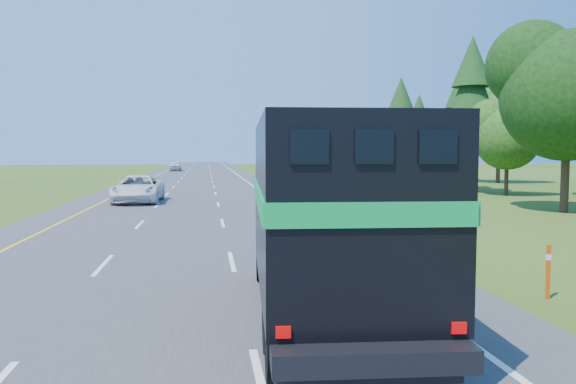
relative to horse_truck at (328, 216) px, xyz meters
name	(u,v)px	position (x,y,z in m)	size (l,w,h in m)	color
road	(192,191)	(-3.39, 36.06, -2.03)	(15.00, 260.00, 0.04)	#38383A
lane_markings	(192,191)	(-3.39, 36.06, -2.01)	(11.15, 260.00, 0.01)	yellow
horse_truck	(328,216)	(0.00, 0.00, 0.00)	(3.21, 8.66, 3.77)	black
white_suv	(138,189)	(-6.58, 26.36, -1.16)	(2.85, 6.18, 1.72)	silver
far_car	(175,166)	(-7.36, 85.69, -1.13)	(2.08, 5.18, 1.77)	silver
delineator	(548,270)	(5.20, 0.92, -1.40)	(0.10, 0.06, 1.22)	#EB470C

